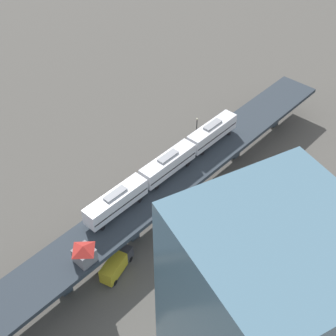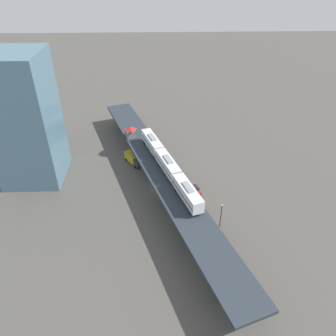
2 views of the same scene
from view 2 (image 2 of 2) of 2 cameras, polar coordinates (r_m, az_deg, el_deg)
ground_plane at (r=92.27m, az=-1.34°, el=-3.68°), size 400.00×400.00×0.00m
elevated_viaduct at (r=88.89m, az=-1.43°, el=-0.63°), size 38.59×89.54×6.83m
subway_train at (r=85.38m, az=-0.00°, el=0.58°), size 15.04×36.00×4.45m
signal_hut at (r=103.38m, az=-6.56°, el=6.32°), size 4.11×4.11×3.40m
street_car_red at (r=90.82m, az=4.71°, el=-3.77°), size 3.39×4.75×1.89m
street_car_blue at (r=81.66m, az=5.97°, el=-9.08°), size 3.95×4.66×1.89m
delivery_truck at (r=102.49m, az=-6.09°, el=1.63°), size 6.03×7.16×3.20m
street_lamp at (r=79.36m, az=9.24°, el=-7.85°), size 0.44×0.44×6.94m
office_tower at (r=96.41m, az=-23.75°, el=7.60°), size 16.00×16.00×36.00m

